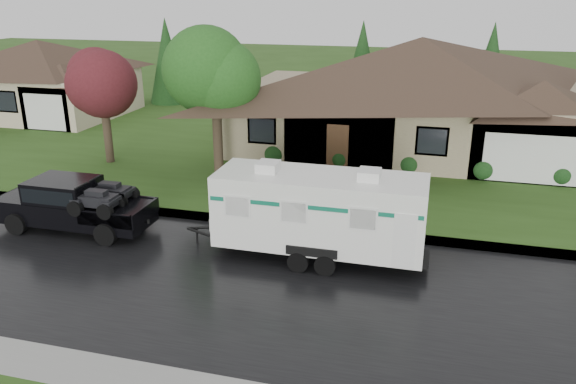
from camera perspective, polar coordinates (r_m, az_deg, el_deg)
The scene contains 11 objects.
ground at distance 17.62m, azimuth 3.73°, elevation -7.01°, with size 140.00×140.00×0.00m, color #2A4B17.
road at distance 15.90m, azimuth 2.28°, elevation -10.16°, with size 140.00×8.00×0.01m, color black.
curb at distance 19.59m, azimuth 5.03°, elevation -3.92°, with size 140.00×0.50×0.15m, color gray.
lawn at distance 31.59m, azimuth 9.13°, elevation 5.18°, with size 140.00×26.00×0.15m, color #2A4B17.
house_main at distance 29.62m, azimuth 13.74°, elevation 10.85°, with size 19.44×10.80×6.90m.
house_far at distance 40.19m, azimuth -23.68°, elevation 11.13°, with size 10.80×8.64×5.80m.
tree_left_green at distance 24.46m, azimuth -7.43°, elevation 11.59°, with size 3.79×3.79×6.27m.
tree_red at distance 27.59m, azimuth -18.39°, elevation 10.51°, with size 3.30×3.30×5.46m.
shrub_row at distance 25.82m, azimuth 12.22°, elevation 2.98°, with size 13.60×1.00×1.00m.
pickup_truck at distance 20.89m, azimuth -21.14°, elevation -1.05°, with size 5.45×2.07×1.82m.
travel_trailer at distance 17.18m, azimuth 3.24°, elevation -1.87°, with size 6.72×2.36×3.02m.
Camera 1 is at (2.93, -15.45, 7.96)m, focal length 35.00 mm.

